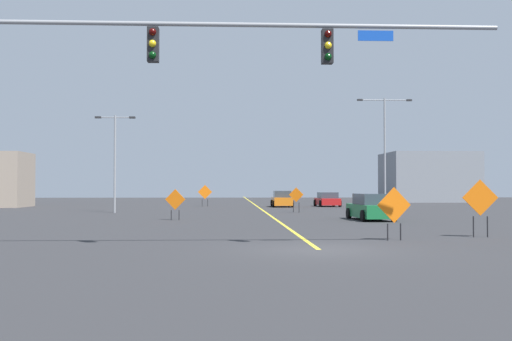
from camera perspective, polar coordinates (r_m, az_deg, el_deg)
name	(u,v)px	position (r m, az deg, el deg)	size (l,w,h in m)	color
ground	(319,250)	(18.48, 5.99, -7.50)	(173.09, 173.09, 0.00)	#2D2D30
road_centre_stripe	(254,204)	(66.34, -0.22, -3.19)	(0.16, 96.16, 0.01)	yellow
traffic_signal_assembly	(156,64)	(18.67, -9.46, 9.95)	(16.04, 0.44, 7.48)	gray
street_lamp_far_right	(385,144)	(50.90, 12.14, 2.52)	(4.58, 0.24, 9.27)	gray
street_lamp_near_left	(115,155)	(45.23, -13.26, 1.47)	(2.94, 0.24, 7.16)	gray
construction_sign_right_lane	(480,200)	(24.31, 20.53, -2.68)	(1.37, 0.08, 2.19)	orange
construction_sign_median_near	(205,193)	(58.48, -4.87, -2.13)	(1.37, 0.21, 2.08)	orange
construction_sign_right_shoulder	(394,207)	(21.99, 12.98, -3.43)	(1.27, 0.25, 1.90)	orange
construction_sign_left_shoulder	(175,201)	(34.71, -7.68, -2.88)	(1.17, 0.26, 1.78)	orange
construction_sign_left_lane	(296,196)	(44.58, 3.84, -2.48)	(1.07, 0.29, 1.86)	orange
car_orange_distant	(282,200)	(56.77, 2.48, -2.78)	(1.95, 3.94, 1.52)	orange
car_green_passing	(371,208)	(35.07, 10.84, -3.48)	(2.13, 4.62, 1.51)	#196B38
car_red_far	(327,200)	(58.36, 6.80, -2.78)	(2.23, 3.95, 1.37)	red
roadside_building_east	(428,177)	(78.74, 16.06, -0.63)	(10.69, 8.72, 6.17)	gray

